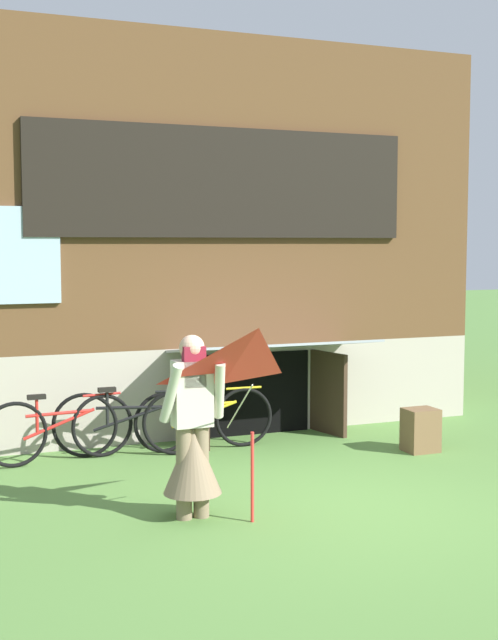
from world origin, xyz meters
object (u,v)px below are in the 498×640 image
at_px(person, 193,442).
at_px(bicycle_red, 59,429).
at_px(wooden_crate, 421,430).
at_px(kite, 259,379).
at_px(bicycle_black, 130,423).
at_px(bicycle_yellow, 204,418).

relative_size(person, bicycle_red, 0.96).
height_order(bicycle_red, wooden_crate, bicycle_red).
relative_size(kite, bicycle_black, 0.94).
distance_m(person, bicycle_yellow, 2.54).
distance_m(bicycle_yellow, bicycle_red, 1.69).
height_order(person, wooden_crate, person).
bearing_deg(bicycle_black, wooden_crate, -2.55).
bearing_deg(bicycle_yellow, kite, -96.60).
height_order(bicycle_yellow, bicycle_red, bicycle_red).
bearing_deg(bicycle_red, person, -78.17).
distance_m(bicycle_black, bicycle_red, 0.79).
bearing_deg(wooden_crate, bicycle_black, 162.33).
xyz_separation_m(person, bicycle_black, (0.01, 2.37, -0.30)).
bearing_deg(bicycle_black, bicycle_red, -167.08).
xyz_separation_m(person, kite, (0.40, -0.56, 0.62)).
height_order(person, bicycle_yellow, person).
bearing_deg(kite, bicycle_red, 111.87).
relative_size(bicycle_yellow, bicycle_black, 0.99).
height_order(person, bicycle_red, person).
xyz_separation_m(kite, wooden_crate, (2.83, 1.90, -1.06)).
bearing_deg(wooden_crate, bicycle_yellow, 156.52).
bearing_deg(bicycle_yellow, bicycle_red, -178.41).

